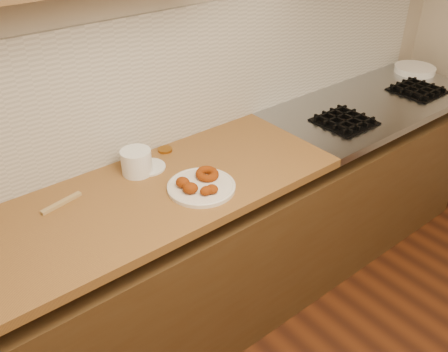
{
  "coord_description": "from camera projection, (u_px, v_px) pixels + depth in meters",
  "views": [
    {
      "loc": [
        -1.03,
        0.29,
        1.97
      ],
      "look_at": [
        -0.02,
        1.56,
        0.93
      ],
      "focal_mm": 38.0,
      "sensor_mm": 36.0,
      "label": 1
    }
  ],
  "objects": [
    {
      "name": "plastic_tub",
      "position": [
        137.0,
        162.0,
        1.97
      ],
      "size": [
        0.17,
        0.17,
        0.11
      ],
      "primitive_type": "cylinder",
      "rotation": [
        0.0,
        0.0,
        -0.43
      ],
      "color": "white",
      "rests_on": "butcher_block"
    },
    {
      "name": "plate_stack",
      "position": [
        415.0,
        69.0,
        2.99
      ],
      "size": [
        0.25,
        0.25,
        0.04
      ],
      "color": "white",
      "rests_on": "stovetop"
    },
    {
      "name": "backsplash",
      "position": [
        167.0,
        81.0,
        2.07
      ],
      "size": [
        3.6,
        0.02,
        0.6
      ],
      "primitive_type": "cube",
      "color": "beige",
      "rests_on": "wall_back"
    },
    {
      "name": "base_cabinet",
      "position": [
        211.0,
        257.0,
        2.31
      ],
      "size": [
        3.6,
        0.6,
        0.77
      ],
      "primitive_type": "cube",
      "color": "#49331B",
      "rests_on": "floor"
    },
    {
      "name": "wooden_utensil",
      "position": [
        61.0,
        203.0,
        1.81
      ],
      "size": [
        0.17,
        0.06,
        0.01
      ],
      "primitive_type": "cube",
      "rotation": [
        0.0,
        0.0,
        0.21
      ],
      "color": "tan",
      "rests_on": "butcher_block"
    },
    {
      "name": "stovetop",
      "position": [
        373.0,
        103.0,
        2.65
      ],
      "size": [
        1.3,
        0.62,
        0.04
      ],
      "primitive_type": "cube",
      "color": "#9EA0A5",
      "rests_on": "base_cabinet"
    },
    {
      "name": "wall_back",
      "position": [
        163.0,
        46.0,
        2.0
      ],
      "size": [
        4.0,
        0.02,
        2.7
      ],
      "primitive_type": "cube",
      "color": "#C4B39A",
      "rests_on": "ground"
    },
    {
      "name": "fried_dough_chunks",
      "position": [
        195.0,
        187.0,
        1.84
      ],
      "size": [
        0.13,
        0.17,
        0.04
      ],
      "color": "#7D2500",
      "rests_on": "donut_plate"
    },
    {
      "name": "ring_donut",
      "position": [
        207.0,
        174.0,
        1.93
      ],
      "size": [
        0.12,
        0.12,
        0.04
      ],
      "primitive_type": "torus",
      "rotation": [
        0.1,
        0.0,
        0.34
      ],
      "color": "#7D2500",
      "rests_on": "donut_plate"
    },
    {
      "name": "burner_grates",
      "position": [
        383.0,
        104.0,
        2.57
      ],
      "size": [
        0.91,
        0.26,
        0.03
      ],
      "color": "black",
      "rests_on": "stovetop"
    },
    {
      "name": "butcher_block",
      "position": [
        65.0,
        231.0,
        1.71
      ],
      "size": [
        2.3,
        0.62,
        0.04
      ],
      "primitive_type": "cube",
      "color": "olive",
      "rests_on": "base_cabinet"
    },
    {
      "name": "tub_lid",
      "position": [
        149.0,
        167.0,
        2.03
      ],
      "size": [
        0.17,
        0.17,
        0.01
      ],
      "primitive_type": "cylinder",
      "rotation": [
        0.0,
        0.0,
        0.22
      ],
      "color": "white",
      "rests_on": "butcher_block"
    },
    {
      "name": "brass_jar_lid",
      "position": [
        165.0,
        150.0,
        2.15
      ],
      "size": [
        0.08,
        0.08,
        0.01
      ],
      "primitive_type": "cylinder",
      "rotation": [
        0.0,
        0.0,
        -0.28
      ],
      "color": "#A06620",
      "rests_on": "butcher_block"
    },
    {
      "name": "donut_plate",
      "position": [
        201.0,
        187.0,
        1.89
      ],
      "size": [
        0.27,
        0.27,
        0.02
      ],
      "primitive_type": "cylinder",
      "color": "silver",
      "rests_on": "butcher_block"
    }
  ]
}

